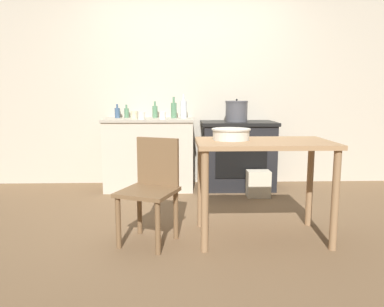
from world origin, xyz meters
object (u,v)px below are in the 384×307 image
at_px(stove, 237,155).
at_px(bottle_far_left, 127,113).
at_px(mixing_bowl_large, 231,134).
at_px(stock_pot, 236,111).
at_px(bottle_mid_left, 155,111).
at_px(flour_sack, 258,184).
at_px(cup_mid_right, 163,116).
at_px(chair, 151,186).
at_px(work_table, 263,157).
at_px(cup_right, 141,116).
at_px(bottle_center, 174,110).
at_px(bottle_center_left, 184,109).
at_px(bottle_left, 117,113).
at_px(cup_center_right, 134,115).

distance_m(stove, bottle_far_left, 1.50).
bearing_deg(mixing_bowl_large, stock_pot, 79.99).
xyz_separation_m(stock_pot, mixing_bowl_large, (-0.28, -1.58, -0.11)).
bearing_deg(stock_pot, bottle_mid_left, 168.30).
relative_size(stock_pot, bottle_mid_left, 1.34).
bearing_deg(flour_sack, cup_mid_right, 164.30).
bearing_deg(bottle_far_left, bottle_mid_left, -4.61).
bearing_deg(cup_mid_right, chair, -90.72).
xyz_separation_m(stove, work_table, (-0.06, -1.68, 0.25)).
height_order(work_table, stock_pot, stock_pot).
relative_size(bottle_mid_left, cup_right, 2.30).
xyz_separation_m(stove, bottle_center, (-0.79, 0.11, 0.55)).
bearing_deg(bottle_center_left, cup_right, -150.56).
distance_m(work_table, mixing_bowl_large, 0.32).
distance_m(bottle_far_left, bottle_center, 0.61).
bearing_deg(cup_right, bottle_center_left, 29.44).
xyz_separation_m(cup_mid_right, cup_right, (-0.24, -0.04, 0.00)).
xyz_separation_m(stove, flour_sack, (0.18, -0.45, -0.27)).
distance_m(flour_sack, bottle_left, 1.96).
bearing_deg(bottle_mid_left, bottle_far_left, 175.39).
relative_size(chair, mixing_bowl_large, 2.61).
bearing_deg(bottle_left, stove, -6.35).
xyz_separation_m(mixing_bowl_large, bottle_mid_left, (-0.73, 1.79, 0.10)).
distance_m(bottle_left, bottle_center_left, 0.84).
height_order(bottle_far_left, cup_right, bottle_far_left).
height_order(bottle_far_left, bottle_center_left, bottle_center_left).
relative_size(bottle_mid_left, bottle_center_left, 0.70).
height_order(mixing_bowl_large, cup_center_right, cup_center_right).
relative_size(bottle_left, cup_right, 1.91).
relative_size(cup_mid_right, cup_right, 1.00).
bearing_deg(stove, bottle_mid_left, 170.11).
relative_size(stock_pot, cup_right, 3.08).
bearing_deg(bottle_center_left, bottle_center, 174.16).
bearing_deg(bottle_left, cup_mid_right, -28.09).
bearing_deg(bottle_far_left, flour_sack, -22.83).
relative_size(stove, cup_right, 10.07).
bearing_deg(bottle_center, cup_right, -141.92).
relative_size(stove, cup_mid_right, 10.10).
relative_size(chair, bottle_far_left, 4.95).
distance_m(mixing_bowl_large, bottle_far_left, 2.13).
bearing_deg(flour_sack, work_table, -100.62).
relative_size(bottle_left, bottle_mid_left, 0.83).
xyz_separation_m(chair, mixing_bowl_large, (0.64, 0.11, 0.40)).
relative_size(stove, stock_pot, 3.27).
xyz_separation_m(stove, cup_center_right, (-1.27, -0.03, 0.50)).
relative_size(mixing_bowl_large, bottle_far_left, 1.90).
bearing_deg(cup_mid_right, bottle_center_left, 43.33).
bearing_deg(cup_right, mixing_bowl_large, -58.91).
distance_m(flour_sack, stock_pot, 0.93).
xyz_separation_m(chair, bottle_far_left, (-0.45, 1.93, 0.49)).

